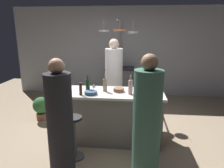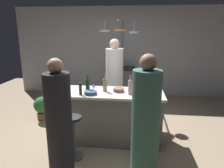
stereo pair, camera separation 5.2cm
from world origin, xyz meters
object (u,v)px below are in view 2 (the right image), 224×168
stove_range (121,83)px  bar_stool_left (74,135)px  guest_right (145,126)px  wine_bottle_white (105,85)px  wine_bottle_red (88,85)px  wine_glass_near_right_guest (94,86)px  wine_bottle_rose (130,87)px  mixing_bowl_blue (91,93)px  wine_glass_by_chef (137,85)px  pepper_mill (80,89)px  bar_stool_right (143,139)px  guest_left (59,124)px  mixing_bowl_wooden (119,90)px  potted_plant (42,107)px  chef (114,83)px

stove_range → bar_stool_left: stove_range is taller
guest_right → wine_bottle_white: (-0.66, 1.01, 0.24)m
bar_stool_left → wine_bottle_white: 0.98m
stove_range → wine_bottle_red: wine_bottle_red is taller
stove_range → wine_glass_near_right_guest: (-0.30, -2.48, 0.56)m
wine_bottle_rose → mixing_bowl_blue: bearing=-173.5°
wine_glass_by_chef → pepper_mill: bearing=-158.4°
bar_stool_left → mixing_bowl_blue: 0.73m
stove_range → wine_bottle_red: size_ratio=3.02×
bar_stool_right → wine_bottle_rose: wine_bottle_rose is taller
wine_glass_by_chef → wine_glass_near_right_guest: same height
guest_left → wine_glass_near_right_guest: guest_left is taller
wine_glass_by_chef → wine_bottle_rose: bearing=-114.3°
guest_right → pepper_mill: bearing=143.2°
stove_range → mixing_bowl_blue: 2.69m
wine_bottle_white → wine_glass_by_chef: wine_bottle_white is taller
guest_right → wine_glass_by_chef: bearing=95.7°
wine_bottle_white → bar_stool_left: bearing=-122.1°
guest_right → mixing_bowl_wooden: size_ratio=9.04×
guest_left → wine_bottle_red: (0.16, 0.97, 0.27)m
bar_stool_left → guest_right: bearing=-19.7°
potted_plant → wine_bottle_white: bearing=-24.3°
chef → bar_stool_left: 1.70m
bar_stool_left → potted_plant: size_ratio=1.31×
stove_range → wine_glass_by_chef: wine_glass_by_chef is taller
guest_left → wine_bottle_white: bearing=66.2°
potted_plant → wine_glass_near_right_guest: 1.66m
bar_stool_right → potted_plant: (-2.16, 1.31, -0.08)m
chef → pepper_mill: (-0.44, -1.19, 0.19)m
bar_stool_right → potted_plant: bar_stool_right is taller
mixing_bowl_wooden → bar_stool_left: bearing=-134.3°
guest_right → wine_bottle_white: guest_right is taller
bar_stool_right → mixing_bowl_wooden: bearing=122.9°
bar_stool_right → mixing_bowl_wooden: mixing_bowl_wooden is taller
guest_left → wine_glass_by_chef: (1.00, 1.15, 0.26)m
wine_glass_by_chef → guest_right: bearing=-84.3°
chef → wine_bottle_red: chef is taller
bar_stool_right → wine_glass_near_right_guest: bearing=145.0°
wine_glass_by_chef → mixing_bowl_blue: size_ratio=0.70×
pepper_mill → mixing_bowl_blue: pepper_mill is taller
stove_range → mixing_bowl_wooden: mixing_bowl_wooden is taller
chef → guest_left: size_ratio=1.09×
chef → wine_bottle_red: size_ratio=5.96×
pepper_mill → wine_bottle_rose: (0.81, 0.12, 0.02)m
wine_bottle_red → guest_right: bearing=-45.1°
stove_range → bar_stool_left: size_ratio=1.31×
guest_right → wine_bottle_red: guest_right is taller
guest_left → guest_right: bearing=1.0°
mixing_bowl_blue → bar_stool_left: bearing=-112.5°
guest_left → stove_range: bearing=80.8°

